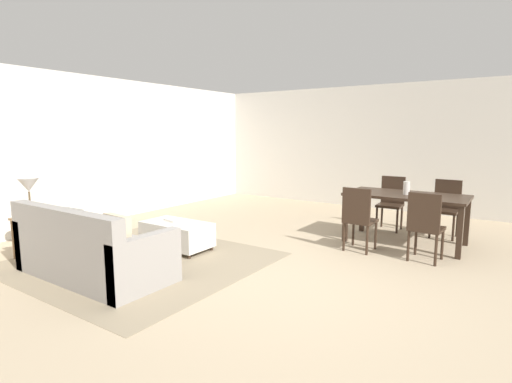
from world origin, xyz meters
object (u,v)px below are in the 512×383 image
object	(u,v)px
couch	(91,252)
book_on_ottoman	(174,220)
ottoman_table	(177,234)
dining_table	(406,200)
table_lamp	(29,187)
dining_chair_far_right	(446,205)
dining_chair_near_left	(358,216)
dining_chair_far_left	(391,200)
vase_centerpiece	(406,188)
dining_chair_near_right	(425,223)
side_table	(32,226)

from	to	relation	value
couch	book_on_ottoman	xyz separation A→B (m)	(-0.07, 1.40, 0.12)
ottoman_table	dining_table	xyz separation A→B (m)	(2.64, 2.18, 0.44)
table_lamp	dining_chair_far_right	xyz separation A→B (m)	(4.38, 4.35, -0.45)
table_lamp	dining_table	size ratio (longest dim) A/B	0.31
dining_chair_near_left	dining_chair_far_left	xyz separation A→B (m)	(0.01, 1.61, 0.00)
dining_table	couch	bearing A→B (deg)	-127.04
dining_chair_far_right	vase_centerpiece	distance (m)	1.00
table_lamp	dining_chair_near_left	distance (m)	4.47
dining_chair_far_right	vase_centerpiece	bearing A→B (deg)	-117.14
dining_chair_near_left	dining_chair_far_right	size ratio (longest dim) A/B	1.00
dining_table	dining_chair_far_left	distance (m)	0.92
couch	ottoman_table	world-z (taller)	couch
dining_chair_far_left	vase_centerpiece	distance (m)	1.01
dining_table	dining_chair_far_left	bearing A→B (deg)	118.45
couch	dining_chair_far_right	xyz separation A→B (m)	(3.10, 4.33, 0.22)
dining_chair_near_left	dining_chair_far_left	bearing A→B (deg)	89.68
dining_chair_near_right	table_lamp	bearing A→B (deg)	-147.60
couch	dining_chair_near_left	distance (m)	3.52
couch	dining_chair_far_right	world-z (taller)	dining_chair_far_right
dining_chair_near_left	dining_chair_far_right	xyz separation A→B (m)	(0.88, 1.61, 0.00)
table_lamp	vase_centerpiece	distance (m)	5.28
ottoman_table	dining_chair_far_left	world-z (taller)	dining_chair_far_left
vase_centerpiece	book_on_ottoman	xyz separation A→B (m)	(-2.74, -2.09, -0.44)
side_table	book_on_ottoman	bearing A→B (deg)	49.72
dining_table	dining_chair_near_left	world-z (taller)	dining_chair_near_left
ottoman_table	dining_table	bearing A→B (deg)	39.47
side_table	dining_chair_far_right	world-z (taller)	dining_chair_far_right
ottoman_table	book_on_ottoman	bearing A→B (deg)	154.78
dining_chair_near_left	vase_centerpiece	world-z (taller)	vase_centerpiece
couch	dining_chair_near_right	distance (m)	4.15
dining_chair_near_left	book_on_ottoman	xyz separation A→B (m)	(-2.29, -1.32, -0.11)
dining_chair_near_left	dining_chair_near_right	xyz separation A→B (m)	(0.88, 0.03, 0.00)
ottoman_table	vase_centerpiece	distance (m)	3.46
ottoman_table	dining_chair_far_left	xyz separation A→B (m)	(2.21, 2.97, 0.29)
dining_table	dining_chair_near_left	bearing A→B (deg)	-118.50
side_table	book_on_ottoman	size ratio (longest dim) A/B	2.16
side_table	book_on_ottoman	distance (m)	1.86
couch	ottoman_table	bearing A→B (deg)	89.06
dining_chair_far_left	vase_centerpiece	bearing A→B (deg)	-62.47
ottoman_table	book_on_ottoman	world-z (taller)	book_on_ottoman
vase_centerpiece	table_lamp	bearing A→B (deg)	-138.37
dining_chair_far_left	table_lamp	bearing A→B (deg)	-128.87
dining_table	dining_chair_far_left	size ratio (longest dim) A/B	1.86
ottoman_table	dining_chair_far_left	distance (m)	3.72
couch	dining_table	xyz separation A→B (m)	(2.67, 3.53, 0.37)
ottoman_table	dining_table	world-z (taller)	dining_table
dining_chair_far_right	vase_centerpiece	xyz separation A→B (m)	(-0.43, -0.84, 0.34)
couch	dining_chair_far_left	world-z (taller)	dining_chair_far_left
book_on_ottoman	ottoman_table	bearing A→B (deg)	-25.22
dining_chair_near_left	book_on_ottoman	distance (m)	2.65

